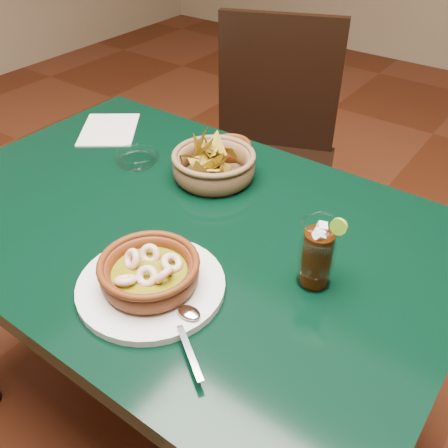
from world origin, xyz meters
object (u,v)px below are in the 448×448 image
Objects in this scene: dining_table at (180,253)px; shrimp_plate at (150,276)px; dining_chair at (269,152)px; cola_drink at (317,254)px; chip_basket at (213,165)px.

shrimp_plate is at bearing -62.25° from dining_table.
dining_chair is at bearing 105.39° from dining_table.
dining_table is 7.51× the size of cola_drink.
chip_basket is (-0.14, 0.38, 0.01)m from shrimp_plate.
dining_table is 0.26m from shrimp_plate.
dining_chair is at bearing 108.24° from shrimp_plate.
cola_drink is (0.33, -0.00, 0.17)m from dining_table.
cola_drink is (0.37, -0.18, 0.03)m from chip_basket.
chip_basket reaches higher than dining_table.
chip_basket is 0.42m from cola_drink.
chip_basket reaches higher than shrimp_plate.
cola_drink is at bearing -25.93° from chip_basket.
shrimp_plate is at bearing -69.35° from chip_basket.
chip_basket is (-0.04, 0.18, 0.14)m from dining_table.
dining_table is 0.23m from chip_basket.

